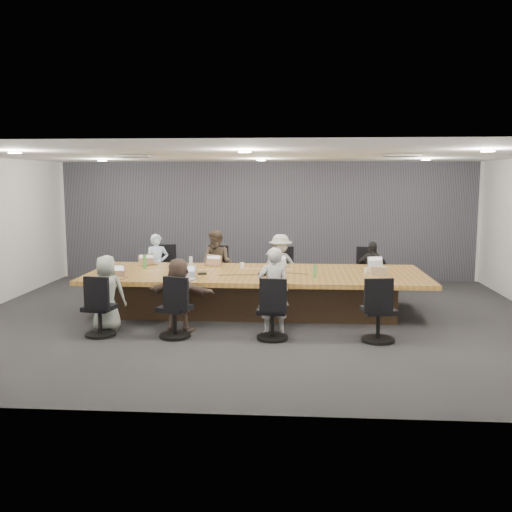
# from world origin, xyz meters

# --- Properties ---
(floor) EXTENTS (10.00, 8.00, 0.00)m
(floor) POSITION_xyz_m (0.00, 0.00, 0.00)
(floor) COLOR #2A2A2C
(floor) RESTS_ON ground
(ceiling) EXTENTS (10.00, 8.00, 0.00)m
(ceiling) POSITION_xyz_m (0.00, 0.00, 2.80)
(ceiling) COLOR white
(ceiling) RESTS_ON wall_back
(wall_back) EXTENTS (10.00, 0.00, 2.80)m
(wall_back) POSITION_xyz_m (0.00, 4.00, 1.40)
(wall_back) COLOR silver
(wall_back) RESTS_ON ground
(wall_front) EXTENTS (10.00, 0.00, 2.80)m
(wall_front) POSITION_xyz_m (0.00, -4.00, 1.40)
(wall_front) COLOR silver
(wall_front) RESTS_ON ground
(curtain) EXTENTS (9.80, 0.04, 2.80)m
(curtain) POSITION_xyz_m (0.00, 3.92, 1.40)
(curtain) COLOR #4B4A57
(curtain) RESTS_ON ground
(conference_table) EXTENTS (6.00, 2.20, 0.74)m
(conference_table) POSITION_xyz_m (0.00, 0.50, 0.40)
(conference_table) COLOR #3A2719
(conference_table) RESTS_ON ground
(chair_0) EXTENTS (0.68, 0.68, 0.81)m
(chair_0) POSITION_xyz_m (-2.14, 2.20, 0.40)
(chair_0) COLOR black
(chair_0) RESTS_ON ground
(chair_1) EXTENTS (0.63, 0.63, 0.79)m
(chair_1) POSITION_xyz_m (-0.90, 2.20, 0.40)
(chair_1) COLOR black
(chair_1) RESTS_ON ground
(chair_2) EXTENTS (0.63, 0.63, 0.76)m
(chair_2) POSITION_xyz_m (0.39, 2.20, 0.38)
(chair_2) COLOR black
(chair_2) RESTS_ON ground
(chair_3) EXTENTS (0.60, 0.60, 0.78)m
(chair_3) POSITION_xyz_m (2.22, 2.20, 0.39)
(chair_3) COLOR black
(chair_3) RESTS_ON ground
(chair_4) EXTENTS (0.58, 0.58, 0.74)m
(chair_4) POSITION_xyz_m (-2.30, -1.20, 0.37)
(chair_4) COLOR black
(chair_4) RESTS_ON ground
(chair_5) EXTENTS (0.65, 0.65, 0.75)m
(chair_5) POSITION_xyz_m (-1.13, -1.20, 0.38)
(chair_5) COLOR black
(chair_5) RESTS_ON ground
(chair_6) EXTENTS (0.54, 0.54, 0.74)m
(chair_6) POSITION_xyz_m (0.36, -1.20, 0.37)
(chair_6) COLOR black
(chair_6) RESTS_ON ground
(chair_7) EXTENTS (0.61, 0.61, 0.78)m
(chair_7) POSITION_xyz_m (1.94, -1.20, 0.39)
(chair_7) COLOR black
(chair_7) RESTS_ON ground
(person_0) EXTENTS (0.53, 0.41, 1.28)m
(person_0) POSITION_xyz_m (-2.14, 1.85, 0.64)
(person_0) COLOR #B5D3EF
(person_0) RESTS_ON ground
(laptop_0) EXTENTS (0.33, 0.27, 0.02)m
(laptop_0) POSITION_xyz_m (-2.14, 1.30, 0.75)
(laptop_0) COLOR #8C6647
(laptop_0) RESTS_ON conference_table
(person_1) EXTENTS (0.77, 0.67, 1.37)m
(person_1) POSITION_xyz_m (-0.90, 1.85, 0.69)
(person_1) COLOR #4A3E33
(person_1) RESTS_ON ground
(laptop_1) EXTENTS (0.34, 0.27, 0.02)m
(laptop_1) POSITION_xyz_m (-0.90, 1.30, 0.75)
(laptop_1) COLOR #8C6647
(laptop_1) RESTS_ON conference_table
(person_2) EXTENTS (0.92, 0.65, 1.30)m
(person_2) POSITION_xyz_m (0.39, 1.85, 0.65)
(person_2) COLOR #9FA4A0
(person_2) RESTS_ON ground
(laptop_2) EXTENTS (0.39, 0.31, 0.02)m
(laptop_2) POSITION_xyz_m (0.39, 1.30, 0.75)
(laptop_2) COLOR #B2B2B7
(laptop_2) RESTS_ON conference_table
(person_3) EXTENTS (0.70, 0.33, 1.17)m
(person_3) POSITION_xyz_m (2.22, 1.85, 0.59)
(person_3) COLOR black
(person_3) RESTS_ON ground
(laptop_3) EXTENTS (0.32, 0.25, 0.02)m
(laptop_3) POSITION_xyz_m (2.22, 1.30, 0.75)
(laptop_3) COLOR #B2B2B7
(laptop_3) RESTS_ON conference_table
(person_4) EXTENTS (0.61, 0.41, 1.21)m
(person_4) POSITION_xyz_m (-2.30, -0.85, 0.61)
(person_4) COLOR #95A096
(person_4) RESTS_ON ground
(laptop_4) EXTENTS (0.32, 0.26, 0.02)m
(laptop_4) POSITION_xyz_m (-2.30, -0.30, 0.75)
(laptop_4) COLOR #8C6647
(laptop_4) RESTS_ON conference_table
(person_5) EXTENTS (1.14, 0.55, 1.19)m
(person_5) POSITION_xyz_m (-1.13, -0.85, 0.59)
(person_5) COLOR brown
(person_5) RESTS_ON ground
(laptop_5) EXTENTS (0.39, 0.30, 0.02)m
(laptop_5) POSITION_xyz_m (-1.13, -0.30, 0.75)
(laptop_5) COLOR #B2B2B7
(laptop_5) RESTS_ON conference_table
(person_6) EXTENTS (0.55, 0.42, 1.36)m
(person_6) POSITION_xyz_m (0.36, -0.85, 0.68)
(person_6) COLOR #B2B2B4
(person_6) RESTS_ON ground
(laptop_6) EXTENTS (0.35, 0.25, 0.02)m
(laptop_6) POSITION_xyz_m (0.36, -0.30, 0.75)
(laptop_6) COLOR #8C6647
(laptop_6) RESTS_ON conference_table
(bottle_green_left) EXTENTS (0.09, 0.09, 0.27)m
(bottle_green_left) POSITION_xyz_m (-2.11, 0.76, 0.87)
(bottle_green_left) COLOR #4B8D4A
(bottle_green_left) RESTS_ON conference_table
(bottle_green_right) EXTENTS (0.07, 0.07, 0.22)m
(bottle_green_right) POSITION_xyz_m (1.03, 0.01, 0.85)
(bottle_green_right) COLOR #4B8D4A
(bottle_green_right) RESTS_ON conference_table
(bottle_clear) EXTENTS (0.08, 0.08, 0.23)m
(bottle_clear) POSITION_xyz_m (-1.25, 0.84, 0.85)
(bottle_clear) COLOR silver
(bottle_clear) RESTS_ON conference_table
(cup_white_far) EXTENTS (0.09, 0.09, 0.10)m
(cup_white_far) POSITION_xyz_m (-0.30, 0.99, 0.79)
(cup_white_far) COLOR white
(cup_white_far) RESTS_ON conference_table
(cup_white_near) EXTENTS (0.08, 0.08, 0.10)m
(cup_white_near) POSITION_xyz_m (1.96, 0.53, 0.79)
(cup_white_near) COLOR white
(cup_white_near) RESTS_ON conference_table
(mug_brown) EXTENTS (0.11, 0.11, 0.10)m
(mug_brown) POSITION_xyz_m (-2.60, 0.13, 0.79)
(mug_brown) COLOR brown
(mug_brown) RESTS_ON conference_table
(mic_left) EXTENTS (0.17, 0.14, 0.03)m
(mic_left) POSITION_xyz_m (-0.94, 0.21, 0.75)
(mic_left) COLOR black
(mic_left) RESTS_ON conference_table
(mic_right) EXTENTS (0.16, 0.13, 0.03)m
(mic_right) POSITION_xyz_m (0.33, 0.58, 0.75)
(mic_right) COLOR black
(mic_right) RESTS_ON conference_table
(stapler) EXTENTS (0.16, 0.05, 0.06)m
(stapler) POSITION_xyz_m (0.14, 0.12, 0.77)
(stapler) COLOR black
(stapler) RESTS_ON conference_table
(canvas_bag) EXTENTS (0.30, 0.21, 0.15)m
(canvas_bag) POSITION_xyz_m (2.16, 0.37, 0.81)
(canvas_bag) COLOR tan
(canvas_bag) RESTS_ON conference_table
(snack_packet) EXTENTS (0.22, 0.22, 0.04)m
(snack_packet) POSITION_xyz_m (2.17, 0.48, 0.76)
(snack_packet) COLOR #E04A38
(snack_packet) RESTS_ON conference_table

